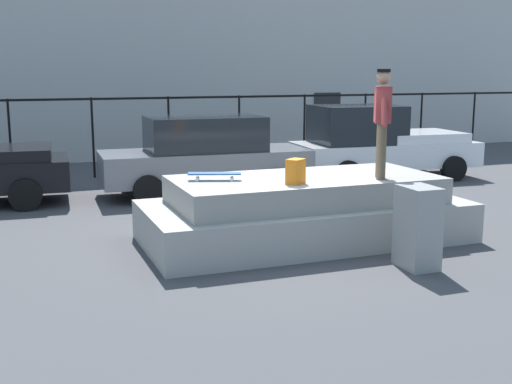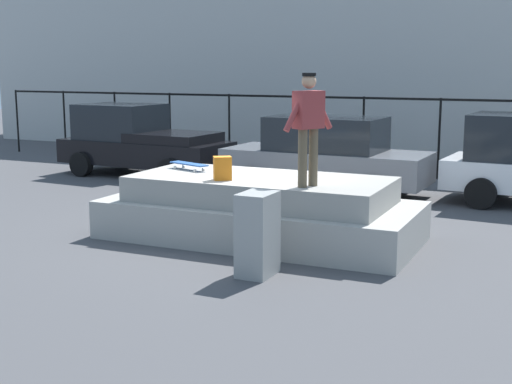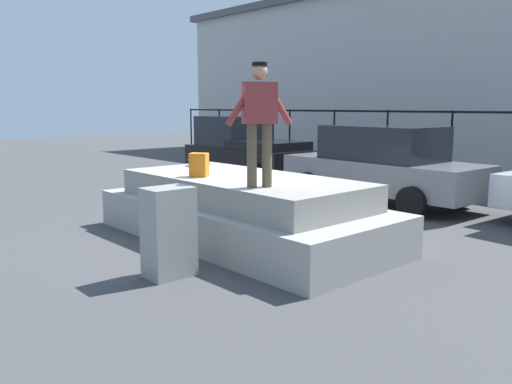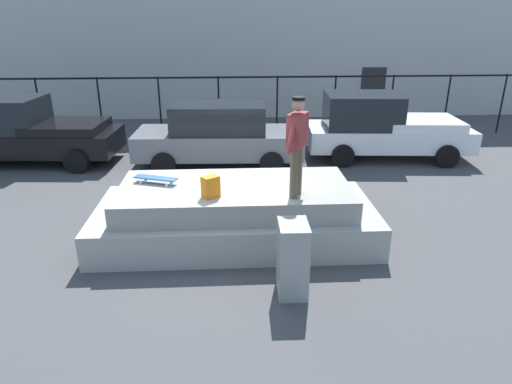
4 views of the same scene
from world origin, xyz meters
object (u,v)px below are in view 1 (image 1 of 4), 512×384
(car_white_pickup_far, at_px, (378,143))
(skateboard, at_px, (215,174))
(backpack, at_px, (296,171))
(skateboarder, at_px, (382,115))
(car_grey_sedan_mid, at_px, (205,155))
(utility_box, at_px, (418,227))

(car_white_pickup_far, bearing_deg, skateboard, -140.90)
(car_white_pickup_far, bearing_deg, backpack, -131.12)
(skateboarder, bearing_deg, skateboard, 163.30)
(skateboarder, height_order, car_grey_sedan_mid, skateboarder)
(car_grey_sedan_mid, height_order, utility_box, car_grey_sedan_mid)
(skateboarder, relative_size, car_grey_sedan_mid, 0.37)
(skateboarder, height_order, skateboard, skateboarder)
(skateboard, relative_size, car_grey_sedan_mid, 0.18)
(skateboard, xyz_separation_m, backpack, (1.05, -0.74, 0.09))
(skateboarder, xyz_separation_m, car_grey_sedan_mid, (-1.44, 5.02, -1.17))
(car_grey_sedan_mid, height_order, car_white_pickup_far, car_white_pickup_far)
(backpack, relative_size, car_grey_sedan_mid, 0.08)
(skateboarder, relative_size, utility_box, 1.47)
(skateboard, distance_m, car_white_pickup_far, 7.55)
(skateboarder, height_order, car_white_pickup_far, skateboarder)
(backpack, height_order, car_grey_sedan_mid, car_grey_sedan_mid)
(skateboarder, bearing_deg, utility_box, -98.92)
(skateboarder, distance_m, car_white_pickup_far, 6.54)
(skateboarder, bearing_deg, car_grey_sedan_mid, 105.95)
(skateboarder, distance_m, car_grey_sedan_mid, 5.35)
(utility_box, bearing_deg, car_grey_sedan_mid, 101.57)
(car_white_pickup_far, bearing_deg, car_grey_sedan_mid, -174.08)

